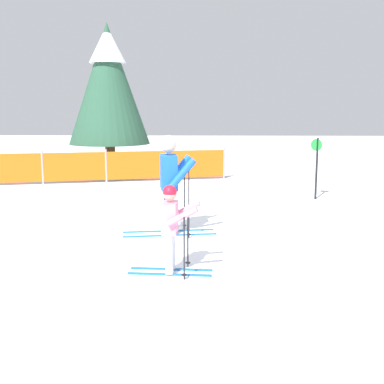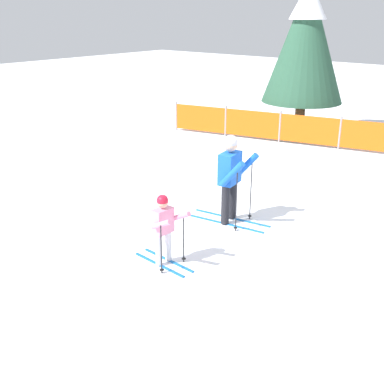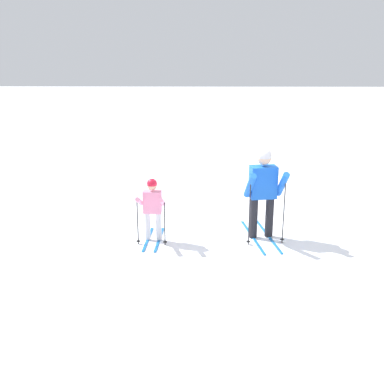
{
  "view_description": "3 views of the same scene",
  "coord_description": "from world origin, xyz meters",
  "views": [
    {
      "loc": [
        0.49,
        -7.99,
        2.14
      ],
      "look_at": [
        0.3,
        -0.85,
        0.89
      ],
      "focal_mm": 45.0,
      "sensor_mm": 36.0,
      "label": 1
    },
    {
      "loc": [
        4.76,
        -6.87,
        3.81
      ],
      "look_at": [
        -0.33,
        -0.77,
        0.79
      ],
      "focal_mm": 45.0,
      "sensor_mm": 36.0,
      "label": 2
    },
    {
      "loc": [
        8.21,
        -1.13,
        3.52
      ],
      "look_at": [
        0.01,
        -1.22,
        0.92
      ],
      "focal_mm": 45.0,
      "sensor_mm": 36.0,
      "label": 3
    }
  ],
  "objects": [
    {
      "name": "ground_plane",
      "position": [
        0.0,
        0.0,
        0.0
      ],
      "size": [
        60.0,
        60.0,
        0.0
      ],
      "primitive_type": "plane",
      "color": "white"
    },
    {
      "name": "skier_adult",
      "position": [
        -0.09,
        0.07,
        1.01
      ],
      "size": [
        1.63,
        0.77,
        1.7
      ],
      "rotation": [
        0.0,
        0.0,
        0.16
      ],
      "color": "#1966B2",
      "rests_on": "ground_plane"
    },
    {
      "name": "skier_child",
      "position": [
        0.07,
        -1.93,
        0.69
      ],
      "size": [
        1.11,
        0.55,
        1.17
      ],
      "rotation": [
        0.0,
        0.0,
        -0.06
      ],
      "color": "#1966B2",
      "rests_on": "ground_plane"
    },
    {
      "name": "safety_fence",
      "position": [
        -2.37,
        5.85,
        0.48
      ],
      "size": [
        6.99,
        1.71,
        0.97
      ],
      "rotation": [
        0.0,
        0.0,
        0.23
      ],
      "color": "gray",
      "rests_on": "ground_plane"
    },
    {
      "name": "conifer_far",
      "position": [
        -2.56,
        7.44,
        2.95
      ],
      "size": [
        2.57,
        2.57,
        4.77
      ],
      "color": "#4C3823",
      "rests_on": "ground_plane"
    }
  ]
}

